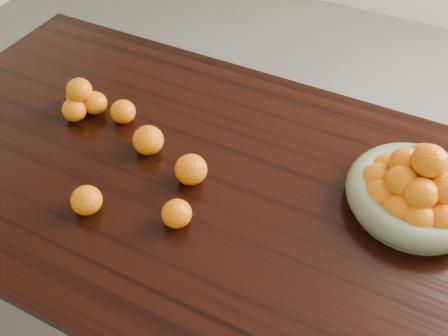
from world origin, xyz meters
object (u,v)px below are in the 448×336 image
at_px(orange_pyramid, 82,100).
at_px(dining_table, 236,210).
at_px(fruit_bowl, 418,190).
at_px(loose_orange_0, 148,140).

bearing_deg(orange_pyramid, dining_table, -7.46).
xyz_separation_m(dining_table, orange_pyramid, (-0.54, 0.07, 0.14)).
distance_m(fruit_bowl, orange_pyramid, 0.96).
height_order(orange_pyramid, loose_orange_0, orange_pyramid).
relative_size(fruit_bowl, loose_orange_0, 3.98).
bearing_deg(dining_table, orange_pyramid, 172.54).
distance_m(fruit_bowl, loose_orange_0, 0.70).
bearing_deg(dining_table, fruit_bowl, 19.44).
height_order(fruit_bowl, orange_pyramid, fruit_bowl).
xyz_separation_m(fruit_bowl, loose_orange_0, (-0.69, -0.13, -0.02)).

